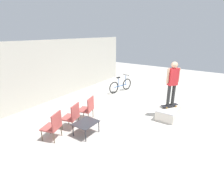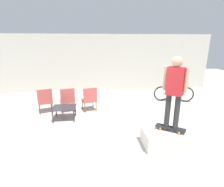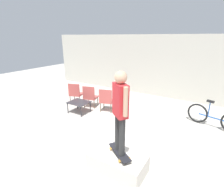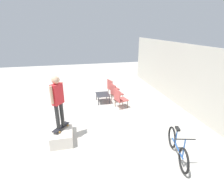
{
  "view_description": "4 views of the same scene",
  "coord_description": "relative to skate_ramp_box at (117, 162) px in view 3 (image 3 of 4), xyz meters",
  "views": [
    {
      "loc": [
        -5.35,
        -2.41,
        3.34
      ],
      "look_at": [
        0.17,
        1.31,
        0.99
      ],
      "focal_mm": 28.0,
      "sensor_mm": 36.0,
      "label": 1
    },
    {
      "loc": [
        -0.47,
        -4.51,
        2.58
      ],
      "look_at": [
        0.13,
        0.99,
        0.96
      ],
      "focal_mm": 28.0,
      "sensor_mm": 36.0,
      "label": 2
    },
    {
      "loc": [
        2.98,
        -3.51,
        2.9
      ],
      "look_at": [
        -0.03,
        1.37,
        1.02
      ],
      "focal_mm": 28.0,
      "sensor_mm": 36.0,
      "label": 3
    },
    {
      "loc": [
        6.83,
        -0.15,
        3.66
      ],
      "look_at": [
        0.02,
        1.4,
        1.02
      ],
      "focal_mm": 28.0,
      "sensor_mm": 36.0,
      "label": 4
    }
  ],
  "objects": [
    {
      "name": "ground_plane",
      "position": [
        -1.39,
        0.7,
        -0.21
      ],
      "size": [
        24.0,
        24.0,
        0.0
      ],
      "primitive_type": "plane",
      "color": "#B7B2A8"
    },
    {
      "name": "house_wall_back",
      "position": [
        -1.39,
        5.6,
        1.29
      ],
      "size": [
        12.0,
        0.06,
        3.0
      ],
      "color": "beige",
      "rests_on": "ground_plane"
    },
    {
      "name": "skate_ramp_box",
      "position": [
        0.0,
        0.0,
        0.0
      ],
      "size": [
        1.28,
        0.71,
        0.45
      ],
      "color": "silver",
      "rests_on": "ground_plane"
    },
    {
      "name": "skateboard_on_ramp",
      "position": [
        0.05,
        -0.0,
        0.29
      ],
      "size": [
        0.72,
        0.58,
        0.07
      ],
      "rotation": [
        0.0,
        0.0,
        -0.6
      ],
      "color": "black",
      "rests_on": "skate_ramp_box"
    },
    {
      "name": "person_skater",
      "position": [
        0.05,
        -0.0,
        1.36
      ],
      "size": [
        0.47,
        0.39,
        1.77
      ],
      "rotation": [
        0.0,
        0.0,
        -0.66
      ],
      "color": "#2D2D2D",
      "rests_on": "skateboard_on_ramp"
    },
    {
      "name": "coffee_table",
      "position": [
        -2.88,
        1.95,
        0.18
      ],
      "size": [
        0.79,
        0.66,
        0.45
      ],
      "color": "#2D2D33",
      "rests_on": "ground_plane"
    },
    {
      "name": "patio_chair_left",
      "position": [
        -3.67,
        2.63,
        0.3
      ],
      "size": [
        0.66,
        0.66,
        0.95
      ],
      "rotation": [
        0.0,
        0.0,
        3.47
      ],
      "color": "brown",
      "rests_on": "ground_plane"
    },
    {
      "name": "patio_chair_center",
      "position": [
        -2.85,
        2.63,
        0.3
      ],
      "size": [
        0.64,
        0.64,
        0.95
      ],
      "rotation": [
        0.0,
        0.0,
        3.41
      ],
      "color": "brown",
      "rests_on": "ground_plane"
    },
    {
      "name": "patio_chair_right",
      "position": [
        -2.02,
        2.63,
        0.3
      ],
      "size": [
        0.64,
        0.64,
        0.95
      ],
      "rotation": [
        0.0,
        0.0,
        3.42
      ],
      "color": "brown",
      "rests_on": "ground_plane"
    },
    {
      "name": "bicycle",
      "position": [
        1.73,
        3.37,
        0.15
      ],
      "size": [
        1.71,
        0.61,
        0.95
      ],
      "rotation": [
        0.0,
        0.0,
        -0.25
      ],
      "color": "black",
      "rests_on": "ground_plane"
    }
  ]
}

